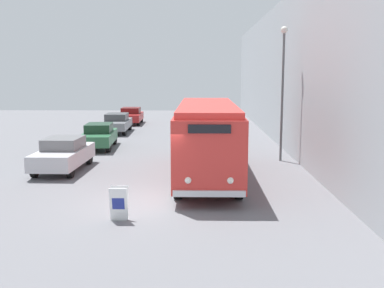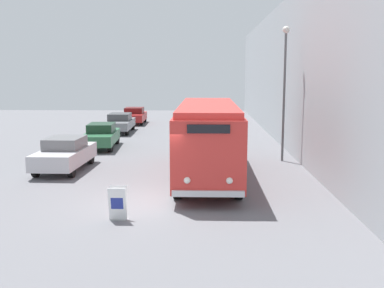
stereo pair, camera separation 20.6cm
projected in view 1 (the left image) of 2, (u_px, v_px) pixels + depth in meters
ground_plane at (148, 203)px, 15.45m from camera, size 80.00×80.00×0.00m
building_wall_right at (293, 74)px, 24.53m from camera, size 0.30×60.00×8.84m
vintage_bus at (207, 136)px, 19.10m from camera, size 2.48×9.76×3.17m
sign_board at (119, 204)px, 13.58m from camera, size 0.53×0.39×1.04m
streetlamp at (283, 75)px, 22.38m from camera, size 0.36×0.36×6.73m
parked_car_near at (63, 154)px, 20.63m from camera, size 1.92×4.42×1.51m
parked_car_mid at (99, 136)px, 26.88m from camera, size 2.06×4.55×1.47m
parked_car_far at (117, 123)px, 34.02m from camera, size 1.98×4.72×1.45m
parked_car_distant at (131, 116)px, 40.04m from camera, size 1.99×4.30×1.45m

